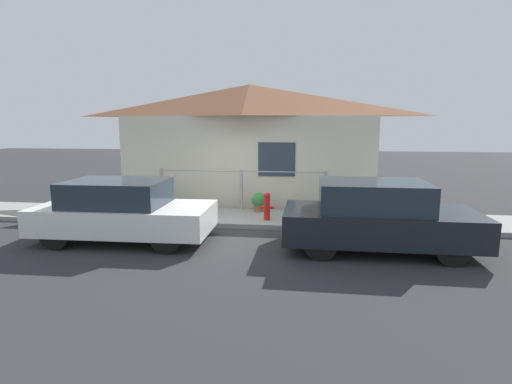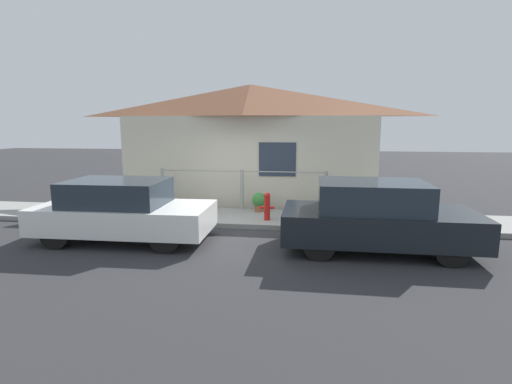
{
  "view_description": "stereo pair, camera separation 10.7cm",
  "coord_description": "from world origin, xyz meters",
  "px_view_note": "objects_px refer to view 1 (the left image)",
  "views": [
    {
      "loc": [
        1.87,
        -9.55,
        2.6
      ],
      "look_at": [
        0.61,
        0.3,
        0.9
      ],
      "focal_mm": 28.0,
      "sensor_mm": 36.0,
      "label": 1
    },
    {
      "loc": [
        1.98,
        -9.54,
        2.6
      ],
      "look_at": [
        0.61,
        0.3,
        0.9
      ],
      "focal_mm": 28.0,
      "sensor_mm": 36.0,
      "label": 2
    }
  ],
  "objects_px": {
    "car_right": "(377,217)",
    "potted_plant_by_fence": "(161,198)",
    "fire_hydrant": "(267,206)",
    "potted_plant_near_hydrant": "(259,201)",
    "potted_plant_corner": "(371,205)",
    "car_left": "(123,211)"
  },
  "relations": [
    {
      "from": "car_left",
      "to": "potted_plant_by_fence",
      "type": "xyz_separation_m",
      "value": [
        -0.07,
        2.56,
        -0.19
      ]
    },
    {
      "from": "fire_hydrant",
      "to": "car_left",
      "type": "bearing_deg",
      "value": -148.79
    },
    {
      "from": "car_left",
      "to": "car_right",
      "type": "xyz_separation_m",
      "value": [
        5.52,
        0.0,
        0.03
      ]
    },
    {
      "from": "car_right",
      "to": "potted_plant_near_hydrant",
      "type": "distance_m",
      "value": 4.0
    },
    {
      "from": "potted_plant_by_fence",
      "to": "fire_hydrant",
      "type": "bearing_deg",
      "value": -12.85
    },
    {
      "from": "potted_plant_near_hydrant",
      "to": "potted_plant_by_fence",
      "type": "distance_m",
      "value": 2.79
    },
    {
      "from": "potted_plant_corner",
      "to": "car_right",
      "type": "bearing_deg",
      "value": -95.92
    },
    {
      "from": "fire_hydrant",
      "to": "potted_plant_corner",
      "type": "distance_m",
      "value": 2.81
    },
    {
      "from": "fire_hydrant",
      "to": "potted_plant_by_fence",
      "type": "distance_m",
      "value": 3.2
    },
    {
      "from": "potted_plant_by_fence",
      "to": "potted_plant_corner",
      "type": "distance_m",
      "value": 5.84
    },
    {
      "from": "fire_hydrant",
      "to": "potted_plant_corner",
      "type": "xyz_separation_m",
      "value": [
        2.73,
        0.67,
        -0.04
      ]
    },
    {
      "from": "potted_plant_corner",
      "to": "potted_plant_near_hydrant",
      "type": "bearing_deg",
      "value": 174.06
    },
    {
      "from": "car_right",
      "to": "potted_plant_corner",
      "type": "bearing_deg",
      "value": 84.51
    },
    {
      "from": "potted_plant_corner",
      "to": "car_left",
      "type": "bearing_deg",
      "value": -156.42
    },
    {
      "from": "car_left",
      "to": "potted_plant_corner",
      "type": "height_order",
      "value": "car_left"
    },
    {
      "from": "fire_hydrant",
      "to": "potted_plant_near_hydrant",
      "type": "bearing_deg",
      "value": 108.92
    },
    {
      "from": "car_right",
      "to": "potted_plant_by_fence",
      "type": "xyz_separation_m",
      "value": [
        -5.58,
        2.56,
        -0.22
      ]
    },
    {
      "from": "car_right",
      "to": "potted_plant_by_fence",
      "type": "distance_m",
      "value": 6.15
    },
    {
      "from": "car_left",
      "to": "potted_plant_near_hydrant",
      "type": "relative_size",
      "value": 7.11
    },
    {
      "from": "car_left",
      "to": "potted_plant_by_fence",
      "type": "height_order",
      "value": "car_left"
    },
    {
      "from": "potted_plant_near_hydrant",
      "to": "fire_hydrant",
      "type": "bearing_deg",
      "value": -71.08
    },
    {
      "from": "potted_plant_near_hydrant",
      "to": "potted_plant_corner",
      "type": "distance_m",
      "value": 3.08
    }
  ]
}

